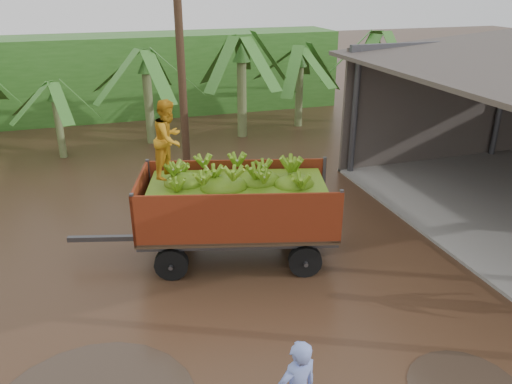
% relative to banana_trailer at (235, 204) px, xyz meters
% --- Properties ---
extents(ground, '(100.00, 100.00, 0.00)m').
position_rel_banana_trailer_xyz_m(ground, '(-0.26, -1.68, -1.32)').
color(ground, black).
rests_on(ground, ground).
extents(hedge_north, '(22.00, 3.00, 3.60)m').
position_rel_banana_trailer_xyz_m(hedge_north, '(-2.26, 14.32, 0.48)').
color(hedge_north, '#2D661E').
rests_on(hedge_north, ground).
extents(banana_trailer, '(6.06, 3.14, 3.67)m').
position_rel_banana_trailer_xyz_m(banana_trailer, '(0.00, 0.00, 0.00)').
color(banana_trailer, '#9F3116').
rests_on(banana_trailer, ground).
extents(utility_pole, '(1.20, 0.24, 7.89)m').
position_rel_banana_trailer_xyz_m(utility_pole, '(-0.20, 5.05, 2.68)').
color(utility_pole, '#47301E').
rests_on(utility_pole, ground).
extents(banana_plants, '(24.69, 20.31, 4.06)m').
position_rel_banana_trailer_xyz_m(banana_plants, '(-4.76, 4.68, 0.51)').
color(banana_plants, '#2D661E').
rests_on(banana_plants, ground).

